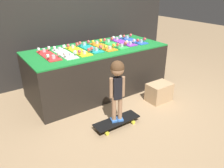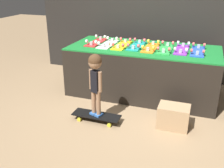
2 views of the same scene
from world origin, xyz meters
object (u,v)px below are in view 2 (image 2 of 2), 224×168
Objects in this scene: skateboard_purple_on_rack at (182,49)px; skateboard_on_floor at (96,116)px; skateboard_teal_on_rack at (137,45)px; skateboard_blue_on_rack at (198,51)px; skateboard_red_on_rack at (96,42)px; skateboard_yellow_on_rack at (122,45)px; skateboard_white_on_rack at (108,44)px; skateboard_orange_on_rack at (151,47)px; skateboard_green_on_rack at (166,49)px; child at (95,74)px; storage_box at (173,117)px.

skateboard_on_floor is at bearing -130.11° from skateboard_purple_on_rack.
skateboard_blue_on_rack is (0.92, -0.01, 0.00)m from skateboard_teal_on_rack.
skateboard_red_on_rack is 0.46m from skateboard_yellow_on_rack.
skateboard_white_on_rack is 1.00× the size of skateboard_orange_on_rack.
skateboard_on_floor is at bearing -67.96° from skateboard_red_on_rack.
skateboard_on_floor is at bearing -113.95° from skateboard_orange_on_rack.
skateboard_yellow_on_rack and skateboard_orange_on_rack have the same top height.
skateboard_blue_on_rack is (1.15, 0.03, 0.00)m from skateboard_yellow_on_rack.
skateboard_green_on_rack is 1.26m from child.
skateboard_orange_on_rack is (0.23, -0.03, 0.00)m from skateboard_teal_on_rack.
storage_box is at bearing -101.27° from skateboard_blue_on_rack.
skateboard_green_on_rack is at bearing -2.92° from skateboard_red_on_rack.
skateboard_purple_on_rack is 1.12m from storage_box.
skateboard_on_floor is 1.67× the size of storage_box.
skateboard_yellow_on_rack is 0.92m from skateboard_purple_on_rack.
child reaches higher than storage_box.
skateboard_red_on_rack is at bearing 177.05° from skateboard_orange_on_rack.
skateboard_on_floor is at bearing -102.43° from skateboard_teal_on_rack.
skateboard_white_on_rack and skateboard_yellow_on_rack have the same top height.
skateboard_purple_on_rack is at bearing 13.63° from skateboard_green_on_rack.
skateboard_on_floor is (0.22, -1.05, -0.72)m from skateboard_white_on_rack.
skateboard_green_on_rack is at bearing 108.11° from storage_box.
storage_box is (0.97, -0.87, -0.64)m from skateboard_yellow_on_rack.
skateboard_on_floor is (-1.16, -1.08, -0.72)m from skateboard_blue_on_rack.
skateboard_white_on_rack is 1.61m from storage_box.
skateboard_red_on_rack is 0.72× the size of child.
skateboard_red_on_rack and skateboard_blue_on_rack have the same top height.
skateboard_yellow_on_rack is 0.72× the size of child.
child is 1.13m from storage_box.
skateboard_green_on_rack is (0.92, -0.01, 0.00)m from skateboard_white_on_rack.
skateboard_yellow_on_rack and skateboard_purple_on_rack have the same top height.
skateboard_blue_on_rack is 1.56× the size of storage_box.
skateboard_red_on_rack reaches higher than skateboard_on_floor.
skateboard_yellow_on_rack is 1.45m from storage_box.
skateboard_white_on_rack is at bearing -179.27° from skateboard_yellow_on_rack.
skateboard_white_on_rack is at bearing 101.71° from skateboard_on_floor.
skateboard_teal_on_rack is at bearing 9.14° from skateboard_yellow_on_rack.
child is (-0.01, -1.05, -0.12)m from skateboard_yellow_on_rack.
skateboard_on_floor is at bearing -78.29° from skateboard_white_on_rack.
skateboard_red_on_rack is 1.15m from skateboard_green_on_rack.
skateboard_white_on_rack reaches higher than skateboard_on_floor.
skateboard_on_floor is at bearing -123.75° from skateboard_green_on_rack.
child is at bearing -136.88° from skateboard_blue_on_rack.
child is (-0.47, -1.06, -0.12)m from skateboard_orange_on_rack.
child is at bearing -67.96° from skateboard_red_on_rack.
skateboard_green_on_rack is (0.23, -0.01, 0.00)m from skateboard_orange_on_rack.
skateboard_red_on_rack and skateboard_purple_on_rack have the same top height.
skateboard_yellow_on_rack is (0.23, 0.00, 0.00)m from skateboard_white_on_rack.
storage_box is (0.74, -0.90, -0.64)m from skateboard_teal_on_rack.
skateboard_orange_on_rack is 0.23m from skateboard_green_on_rack.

